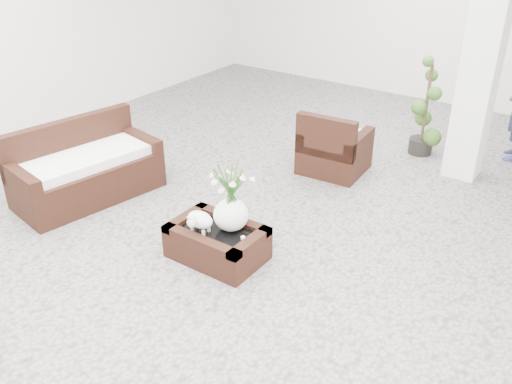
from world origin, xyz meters
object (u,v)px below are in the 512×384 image
Objects in this scene: coffee_table at (217,244)px; armchair at (335,141)px; topiary at (426,107)px; loveseat at (86,163)px.

coffee_table is 1.09× the size of armchair.
topiary is (0.72, 1.19, 0.25)m from armchair.
armchair is at bearing -121.34° from topiary.
coffee_table is at bearing -83.21° from loveseat.
loveseat is 1.24× the size of topiary.
coffee_table is 2.06m from loveseat.
coffee_table is at bearing -101.17° from topiary.
topiary is at bearing -125.28° from armchair.
armchair is 0.62× the size of topiary.
topiary reaches higher than armchair.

